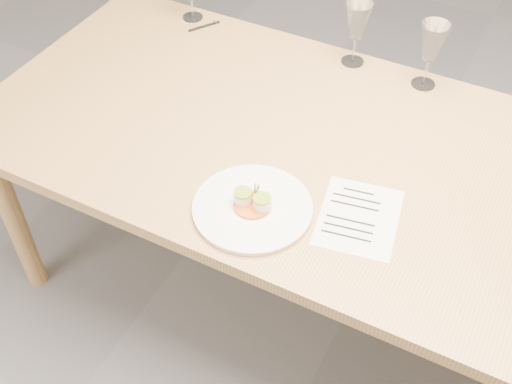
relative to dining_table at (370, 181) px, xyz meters
The scene contains 7 objects.
ground 0.68m from the dining_table, ahead, with size 7.00×7.00×0.00m, color slate.
dining_table is the anchor object (origin of this frame).
dinner_plate 0.39m from the dining_table, 124.78° to the right, with size 0.32×0.32×0.08m.
recipe_sheet 0.22m from the dining_table, 79.71° to the right, with size 0.24×0.29×0.00m.
ballpoint_pen 0.88m from the dining_table, 153.24° to the left, with size 0.07×0.11×0.01m.
wine_glass_1 0.54m from the dining_table, 118.08° to the left, with size 0.09×0.09×0.22m.
wine_glass_2 0.48m from the dining_table, 88.18° to the left, with size 0.09×0.09×0.22m.
Camera 1 is at (0.31, -1.32, 1.99)m, focal length 45.00 mm.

